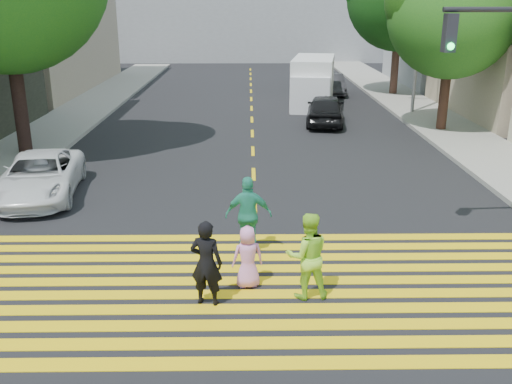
{
  "coord_description": "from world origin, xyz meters",
  "views": [
    {
      "loc": [
        -0.15,
        -8.72,
        5.33
      ],
      "look_at": [
        0.0,
        3.0,
        1.4
      ],
      "focal_mm": 40.0,
      "sensor_mm": 36.0,
      "label": 1
    }
  ],
  "objects_px": {
    "white_sedan": "(40,176)",
    "dark_car_parked": "(333,84)",
    "pedestrian_man": "(206,263)",
    "dark_car_near": "(325,109)",
    "tree_right_near": "(455,6)",
    "silver_car": "(306,75)",
    "white_van": "(313,84)",
    "pedestrian_child": "(248,257)",
    "pedestrian_woman": "(307,256)",
    "pedestrian_extra": "(249,215)"
  },
  "relations": [
    {
      "from": "pedestrian_child",
      "to": "silver_car",
      "type": "height_order",
      "value": "pedestrian_child"
    },
    {
      "from": "pedestrian_extra",
      "to": "silver_car",
      "type": "height_order",
      "value": "pedestrian_extra"
    },
    {
      "from": "pedestrian_woman",
      "to": "silver_car",
      "type": "xyz_separation_m",
      "value": [
        2.8,
        29.5,
        -0.24
      ]
    },
    {
      "from": "pedestrian_extra",
      "to": "dark_car_near",
      "type": "relative_size",
      "value": 0.43
    },
    {
      "from": "white_sedan",
      "to": "dark_car_parked",
      "type": "height_order",
      "value": "white_sedan"
    },
    {
      "from": "tree_right_near",
      "to": "dark_car_near",
      "type": "height_order",
      "value": "tree_right_near"
    },
    {
      "from": "pedestrian_man",
      "to": "pedestrian_extra",
      "type": "xyz_separation_m",
      "value": [
        0.77,
        2.3,
        0.05
      ]
    },
    {
      "from": "tree_right_near",
      "to": "dark_car_parked",
      "type": "bearing_deg",
      "value": 107.39
    },
    {
      "from": "pedestrian_child",
      "to": "silver_car",
      "type": "distance_m",
      "value": 29.34
    },
    {
      "from": "pedestrian_extra",
      "to": "dark_car_parked",
      "type": "height_order",
      "value": "pedestrian_extra"
    },
    {
      "from": "pedestrian_child",
      "to": "dark_car_parked",
      "type": "bearing_deg",
      "value": -112.97
    },
    {
      "from": "pedestrian_woman",
      "to": "pedestrian_child",
      "type": "bearing_deg",
      "value": -26.89
    },
    {
      "from": "tree_right_near",
      "to": "white_van",
      "type": "distance_m",
      "value": 8.96
    },
    {
      "from": "silver_car",
      "to": "pedestrian_child",
      "type": "bearing_deg",
      "value": 88.22
    },
    {
      "from": "tree_right_near",
      "to": "white_sedan",
      "type": "height_order",
      "value": "tree_right_near"
    },
    {
      "from": "pedestrian_extra",
      "to": "dark_car_near",
      "type": "xyz_separation_m",
      "value": [
        3.49,
        13.88,
        -0.18
      ]
    },
    {
      "from": "silver_car",
      "to": "dark_car_parked",
      "type": "bearing_deg",
      "value": 109.65
    },
    {
      "from": "white_sedan",
      "to": "tree_right_near",
      "type": "bearing_deg",
      "value": 22.66
    },
    {
      "from": "pedestrian_woman",
      "to": "pedestrian_extra",
      "type": "relative_size",
      "value": 0.96
    },
    {
      "from": "silver_car",
      "to": "white_van",
      "type": "relative_size",
      "value": 0.74
    },
    {
      "from": "dark_car_near",
      "to": "white_van",
      "type": "relative_size",
      "value": 0.72
    },
    {
      "from": "pedestrian_extra",
      "to": "white_van",
      "type": "relative_size",
      "value": 0.31
    },
    {
      "from": "tree_right_near",
      "to": "pedestrian_man",
      "type": "distance_m",
      "value": 17.69
    },
    {
      "from": "pedestrian_extra",
      "to": "dark_car_near",
      "type": "height_order",
      "value": "pedestrian_extra"
    },
    {
      "from": "dark_car_near",
      "to": "silver_car",
      "type": "xyz_separation_m",
      "value": [
        0.41,
        13.56,
        -0.09
      ]
    },
    {
      "from": "pedestrian_man",
      "to": "dark_car_parked",
      "type": "bearing_deg",
      "value": -89.65
    },
    {
      "from": "tree_right_near",
      "to": "silver_car",
      "type": "height_order",
      "value": "tree_right_near"
    },
    {
      "from": "pedestrian_woman",
      "to": "silver_car",
      "type": "relative_size",
      "value": 0.4
    },
    {
      "from": "dark_car_parked",
      "to": "white_sedan",
      "type": "bearing_deg",
      "value": -119.18
    },
    {
      "from": "white_sedan",
      "to": "dark_car_parked",
      "type": "relative_size",
      "value": 1.22
    },
    {
      "from": "silver_car",
      "to": "white_van",
      "type": "distance_m",
      "value": 8.86
    },
    {
      "from": "pedestrian_child",
      "to": "white_van",
      "type": "bearing_deg",
      "value": -110.81
    },
    {
      "from": "white_sedan",
      "to": "silver_car",
      "type": "height_order",
      "value": "white_sedan"
    },
    {
      "from": "tree_right_near",
      "to": "pedestrian_extra",
      "type": "bearing_deg",
      "value": -124.24
    },
    {
      "from": "pedestrian_man",
      "to": "dark_car_near",
      "type": "distance_m",
      "value": 16.74
    },
    {
      "from": "pedestrian_extra",
      "to": "white_sedan",
      "type": "xyz_separation_m",
      "value": [
        -5.95,
        3.87,
        -0.26
      ]
    },
    {
      "from": "tree_right_near",
      "to": "pedestrian_woman",
      "type": "height_order",
      "value": "tree_right_near"
    },
    {
      "from": "tree_right_near",
      "to": "dark_car_near",
      "type": "xyz_separation_m",
      "value": [
        -4.85,
        1.64,
        -4.45
      ]
    },
    {
      "from": "tree_right_near",
      "to": "white_sedan",
      "type": "xyz_separation_m",
      "value": [
        -14.28,
        -8.37,
        -4.53
      ]
    },
    {
      "from": "pedestrian_extra",
      "to": "white_van",
      "type": "bearing_deg",
      "value": -100.91
    },
    {
      "from": "pedestrian_child",
      "to": "white_sedan",
      "type": "height_order",
      "value": "pedestrian_child"
    },
    {
      "from": "silver_car",
      "to": "pedestrian_woman",
      "type": "bearing_deg",
      "value": 90.47
    },
    {
      "from": "dark_car_near",
      "to": "pedestrian_woman",
      "type": "bearing_deg",
      "value": 89.2
    },
    {
      "from": "dark_car_near",
      "to": "dark_car_parked",
      "type": "distance_m",
      "value": 8.96
    },
    {
      "from": "pedestrian_extra",
      "to": "dark_car_parked",
      "type": "xyz_separation_m",
      "value": [
        5.06,
        22.7,
        -0.28
      ]
    },
    {
      "from": "white_van",
      "to": "white_sedan",
      "type": "bearing_deg",
      "value": -112.84
    },
    {
      "from": "pedestrian_woman",
      "to": "white_van",
      "type": "relative_size",
      "value": 0.3
    },
    {
      "from": "pedestrian_woman",
      "to": "silver_car",
      "type": "height_order",
      "value": "pedestrian_woman"
    },
    {
      "from": "pedestrian_woman",
      "to": "pedestrian_extra",
      "type": "distance_m",
      "value": 2.33
    },
    {
      "from": "pedestrian_extra",
      "to": "white_sedan",
      "type": "relative_size",
      "value": 0.4
    }
  ]
}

